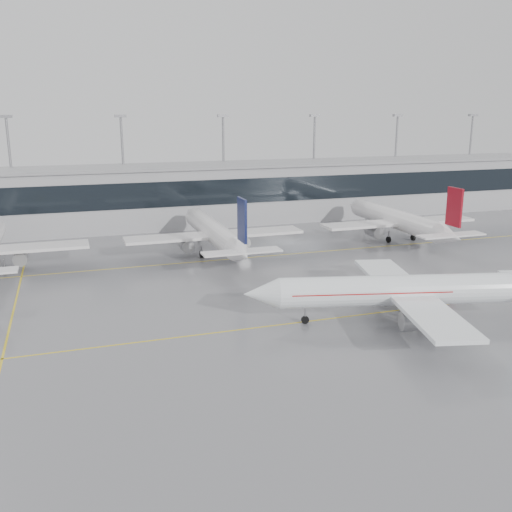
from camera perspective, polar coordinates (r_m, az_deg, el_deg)
name	(u,v)px	position (r m, az deg, el deg)	size (l,w,h in m)	color
ground	(289,324)	(65.03, 3.37, -6.77)	(320.00, 320.00, 0.00)	slate
taxi_line_main	(289,324)	(65.03, 3.37, -6.76)	(120.00, 0.25, 0.01)	yellow
taxi_line_north	(221,260)	(92.22, -3.54, -0.38)	(120.00, 0.25, 0.01)	yellow
taxi_line_cross	(14,309)	(75.35, -23.07, -4.93)	(0.25, 60.00, 0.01)	yellow
terminal	(181,196)	(121.68, -7.50, 5.99)	(180.00, 15.00, 12.00)	#9B9B9E
terminal_glass	(188,193)	(114.14, -6.79, 6.23)	(180.00, 0.20, 5.00)	black
terminal_roof	(180,166)	(120.95, -7.60, 8.90)	(182.00, 16.00, 0.40)	gray
light_masts	(175,158)	(126.73, -8.14, 9.64)	(156.40, 1.00, 22.60)	gray
air_canada_jet	(406,291)	(66.85, 14.79, -3.38)	(35.87, 29.04, 11.33)	white
parked_jet_c	(215,233)	(94.84, -4.15, 2.32)	(29.64, 36.96, 11.72)	white
parked_jet_d	(398,220)	(108.68, 14.06, 3.47)	(29.64, 36.96, 11.72)	white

